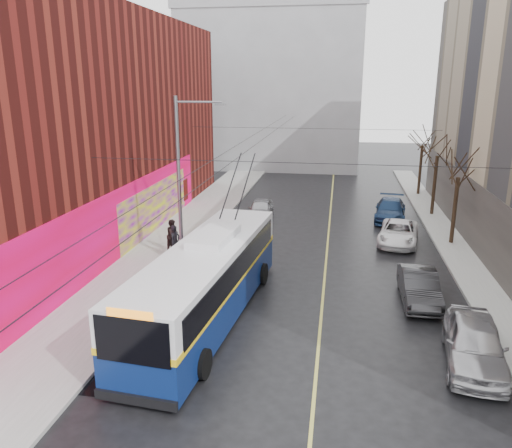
# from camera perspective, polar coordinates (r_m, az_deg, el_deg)

# --- Properties ---
(ground) EXTENTS (140.00, 140.00, 0.00)m
(ground) POSITION_cam_1_polar(r_m,az_deg,el_deg) (17.78, 1.76, -17.04)
(ground) COLOR black
(ground) RESTS_ON ground
(sidewalk_left) EXTENTS (4.00, 60.00, 0.15)m
(sidewalk_left) POSITION_cam_1_polar(r_m,az_deg,el_deg) (30.14, -10.34, -2.88)
(sidewalk_left) COLOR gray
(sidewalk_left) RESTS_ON ground
(sidewalk_right) EXTENTS (2.00, 60.00, 0.15)m
(sidewalk_right) POSITION_cam_1_polar(r_m,az_deg,el_deg) (29.33, 22.88, -4.46)
(sidewalk_right) COLOR gray
(sidewalk_right) RESTS_ON ground
(lane_line) EXTENTS (0.12, 50.00, 0.01)m
(lane_line) POSITION_cam_1_polar(r_m,az_deg,el_deg) (30.37, 8.14, -2.77)
(lane_line) COLOR #BFB74C
(lane_line) RESTS_ON ground
(building_left) EXTENTS (12.11, 36.00, 14.00)m
(building_left) POSITION_cam_1_polar(r_m,az_deg,el_deg) (34.01, -22.78, 10.22)
(building_left) COLOR #501310
(building_left) RESTS_ON ground
(building_far) EXTENTS (20.50, 12.10, 18.00)m
(building_far) POSITION_cam_1_polar(r_m,az_deg,el_deg) (60.30, 1.94, 15.35)
(building_far) COLOR gray
(building_far) RESTS_ON ground
(streetlight_pole) EXTENTS (2.65, 0.60, 9.00)m
(streetlight_pole) POSITION_cam_1_polar(r_m,az_deg,el_deg) (26.51, -8.49, 5.29)
(streetlight_pole) COLOR slate
(streetlight_pole) RESTS_ON ground
(catenary_wires) EXTENTS (18.00, 60.00, 0.22)m
(catenary_wires) POSITION_cam_1_polar(r_m,az_deg,el_deg) (30.09, 0.84, 9.42)
(catenary_wires) COLOR black
(tree_near) EXTENTS (3.20, 3.20, 6.40)m
(tree_near) POSITION_cam_1_polar(r_m,az_deg,el_deg) (31.94, 22.25, 6.32)
(tree_near) COLOR black
(tree_near) RESTS_ON ground
(tree_mid) EXTENTS (3.20, 3.20, 6.68)m
(tree_mid) POSITION_cam_1_polar(r_m,az_deg,el_deg) (38.70, 20.12, 8.45)
(tree_mid) COLOR black
(tree_mid) RESTS_ON ground
(tree_far) EXTENTS (3.20, 3.20, 6.57)m
(tree_far) POSITION_cam_1_polar(r_m,az_deg,el_deg) (45.57, 18.57, 9.45)
(tree_far) COLOR black
(tree_far) RESTS_ON ground
(puddle) EXTENTS (2.72, 3.71, 0.01)m
(puddle) POSITION_cam_1_polar(r_m,az_deg,el_deg) (18.83, -14.19, -15.51)
(puddle) COLOR black
(puddle) RESTS_ON ground
(pigeons_flying) EXTENTS (1.93, 1.44, 2.09)m
(pigeons_flying) POSITION_cam_1_polar(r_m,az_deg,el_deg) (24.83, -2.28, 10.57)
(pigeons_flying) COLOR slate
(trolleybus) EXTENTS (3.91, 13.15, 6.16)m
(trolleybus) POSITION_cam_1_polar(r_m,az_deg,el_deg) (20.97, -5.67, -6.46)
(trolleybus) COLOR #0A1C51
(trolleybus) RESTS_ON ground
(parked_car_a) EXTENTS (2.59, 5.11, 1.67)m
(parked_car_a) POSITION_cam_1_polar(r_m,az_deg,el_deg) (19.58, 23.70, -12.37)
(parked_car_a) COLOR #ADADB1
(parked_car_a) RESTS_ON ground
(parked_car_b) EXTENTS (1.54, 4.40, 1.45)m
(parked_car_b) POSITION_cam_1_polar(r_m,az_deg,el_deg) (23.95, 18.14, -6.83)
(parked_car_b) COLOR #252528
(parked_car_b) RESTS_ON ground
(parked_car_c) EXTENTS (3.07, 5.21, 1.36)m
(parked_car_c) POSITION_cam_1_polar(r_m,az_deg,el_deg) (32.07, 15.97, -0.96)
(parked_car_c) COLOR white
(parked_car_c) RESTS_ON ground
(parked_car_d) EXTENTS (2.68, 5.35, 1.49)m
(parked_car_d) POSITION_cam_1_polar(r_m,az_deg,el_deg) (37.34, 15.10, 1.57)
(parked_car_d) COLOR #162A4D
(parked_car_d) RESTS_ON ground
(following_car) EXTENTS (1.80, 4.22, 1.42)m
(following_car) POSITION_cam_1_polar(r_m,az_deg,el_deg) (36.41, 0.54, 1.72)
(following_car) COLOR #9FA0A4
(following_car) RESTS_ON ground
(pedestrian_a) EXTENTS (0.68, 0.82, 1.92)m
(pedestrian_a) POSITION_cam_1_polar(r_m,az_deg,el_deg) (28.02, -9.22, -2.06)
(pedestrian_a) COLOR black
(pedestrian_a) RESTS_ON sidewalk_left
(pedestrian_b) EXTENTS (0.93, 1.08, 1.89)m
(pedestrian_b) POSITION_cam_1_polar(r_m,az_deg,el_deg) (29.33, -9.48, -1.27)
(pedestrian_b) COLOR black
(pedestrian_b) RESTS_ON sidewalk_left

